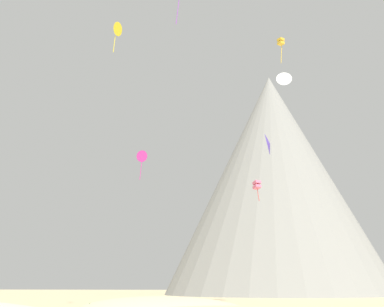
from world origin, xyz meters
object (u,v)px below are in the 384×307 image
object	(u,v)px
rock_massif	(275,188)
kite_magenta_mid	(142,157)
kite_indigo_mid	(269,144)
kite_rainbow_mid	(257,185)
kite_white_high	(284,79)
kite_gold_high	(281,42)
kite_yellow_high	(117,29)

from	to	relation	value
rock_massif	kite_magenta_mid	distance (m)	73.57
rock_massif	kite_indigo_mid	xyz separation A→B (m)	(-4.23, -83.56, -11.84)
kite_rainbow_mid	kite_white_high	distance (m)	16.83
kite_gold_high	kite_rainbow_mid	bearing A→B (deg)	154.73
kite_rainbow_mid	kite_magenta_mid	distance (m)	19.40
rock_massif	kite_gold_high	world-z (taller)	rock_massif
rock_massif	kite_yellow_high	distance (m)	81.98
kite_white_high	kite_indigo_mid	bearing A→B (deg)	82.12
kite_yellow_high	kite_white_high	size ratio (longest dim) A/B	1.73
kite_gold_high	kite_yellow_high	distance (m)	21.98
kite_gold_high	kite_rainbow_mid	world-z (taller)	kite_gold_high
kite_indigo_mid	rock_massif	bearing A→B (deg)	2.09
kite_magenta_mid	kite_yellow_high	world-z (taller)	kite_yellow_high
kite_yellow_high	kite_magenta_mid	bearing A→B (deg)	-171.65
rock_massif	kite_white_high	distance (m)	62.03
kite_white_high	kite_indigo_mid	size ratio (longest dim) A/B	1.00
rock_massif	kite_magenta_mid	size ratio (longest dim) A/B	15.51
kite_gold_high	kite_magenta_mid	size ratio (longest dim) A/B	0.92
rock_massif	kite_indigo_mid	size ratio (longest dim) A/B	26.00
kite_magenta_mid	kite_gold_high	bearing A→B (deg)	-174.80
kite_magenta_mid	kite_yellow_high	size ratio (longest dim) A/B	0.97
kite_gold_high	kite_magenta_mid	xyz separation A→B (m)	(-19.12, 1.35, -15.05)
kite_yellow_high	kite_indigo_mid	world-z (taller)	kite_yellow_high
kite_rainbow_mid	kite_indigo_mid	bearing A→B (deg)	58.00
rock_massif	kite_gold_high	xyz separation A→B (m)	(-1.55, -71.37, 6.06)
kite_yellow_high	kite_indigo_mid	size ratio (longest dim) A/B	1.72
kite_gold_high	kite_yellow_high	size ratio (longest dim) A/B	0.90
kite_yellow_high	kite_white_high	bearing A→B (deg)	146.71
kite_rainbow_mid	kite_yellow_high	bearing A→B (deg)	15.91
kite_rainbow_mid	kite_yellow_high	distance (m)	31.12
kite_gold_high	kite_white_high	world-z (taller)	kite_gold_high
kite_gold_high	rock_massif	bearing A→B (deg)	137.24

